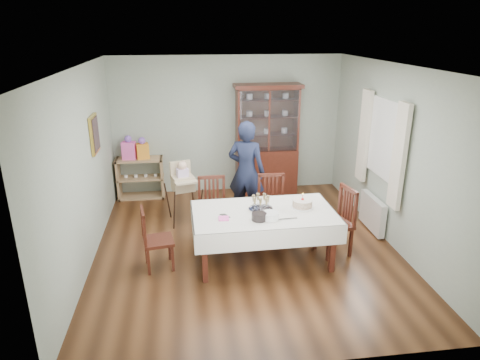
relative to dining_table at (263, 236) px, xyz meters
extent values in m
plane|color=#593319|center=(-0.20, 0.43, -0.38)|extent=(5.00, 5.00, 0.00)
plane|color=#9EAA99|center=(-0.20, 2.93, 0.97)|extent=(4.50, 0.00, 4.50)
plane|color=#9EAA99|center=(-2.45, 0.43, 0.97)|extent=(0.00, 5.00, 5.00)
plane|color=#9EAA99|center=(2.05, 0.43, 0.97)|extent=(0.00, 5.00, 5.00)
plane|color=white|center=(-0.20, 0.43, 2.32)|extent=(5.00, 5.00, 0.00)
cube|color=#491B12|center=(0.00, 0.00, 0.34)|extent=(1.92, 1.08, 0.06)
cube|color=silver|center=(0.00, 0.00, 0.37)|extent=(2.02, 1.18, 0.01)
cube|color=#491B12|center=(0.55, 2.69, 0.07)|extent=(1.20, 0.45, 0.90)
cube|color=white|center=(0.55, 2.50, 1.12)|extent=(1.12, 0.01, 1.16)
cube|color=#491B12|center=(0.55, 2.69, 1.76)|extent=(1.30, 0.48, 0.07)
cube|color=tan|center=(-1.95, 2.71, -0.36)|extent=(0.90, 0.38, 0.04)
cube|color=tan|center=(-1.95, 2.71, 0.02)|extent=(0.90, 0.38, 0.03)
cube|color=tan|center=(-1.95, 2.71, 0.40)|extent=(0.90, 0.38, 0.04)
cube|color=tan|center=(-2.37, 2.71, 0.02)|extent=(0.04, 0.38, 0.80)
cube|color=tan|center=(-1.53, 2.71, 0.02)|extent=(0.04, 0.38, 0.80)
cube|color=gold|center=(-2.42, 1.23, 1.27)|extent=(0.04, 0.48, 0.58)
cube|color=white|center=(2.02, 0.73, 1.17)|extent=(0.04, 1.02, 1.22)
cube|color=silver|center=(1.96, 0.11, 1.07)|extent=(0.07, 0.30, 1.55)
cube|color=silver|center=(1.96, 1.35, 1.07)|extent=(0.07, 0.30, 1.55)
cube|color=white|center=(1.96, 0.73, -0.08)|extent=(0.10, 0.80, 0.55)
cube|color=#491B12|center=(-0.67, 0.72, 0.07)|extent=(0.45, 0.45, 0.05)
cube|color=#491B12|center=(-0.67, 0.93, 0.35)|extent=(0.43, 0.04, 0.53)
cube|color=#491B12|center=(0.28, 0.72, 0.07)|extent=(0.47, 0.47, 0.05)
cube|color=#491B12|center=(0.29, 0.93, 0.35)|extent=(0.43, 0.06, 0.53)
cube|color=#491B12|center=(-1.48, -0.01, 0.02)|extent=(0.46, 0.46, 0.05)
cube|color=#491B12|center=(-1.66, -0.04, 0.27)|extent=(0.10, 0.38, 0.47)
cube|color=#491B12|center=(1.06, 0.07, 0.08)|extent=(0.54, 0.54, 0.05)
cube|color=#491B12|center=(1.26, 0.12, 0.36)|extent=(0.13, 0.43, 0.54)
imported|color=black|center=(-0.04, 1.43, 0.49)|extent=(0.76, 0.65, 1.75)
cube|color=#C5B189|center=(-1.12, 1.52, 0.30)|extent=(0.42, 0.39, 0.25)
cube|color=#C5B189|center=(-1.12, 1.52, 0.51)|extent=(0.36, 0.15, 0.29)
cube|color=#C5B189|center=(-1.12, 1.52, 0.38)|extent=(0.41, 0.26, 0.03)
cube|color=silver|center=(-1.12, 1.52, 0.47)|extent=(0.22, 0.19, 0.19)
sphere|color=beige|center=(-1.12, 1.52, 0.61)|extent=(0.16, 0.16, 0.16)
cylinder|color=silver|center=(-0.03, 0.08, 0.38)|extent=(0.34, 0.34, 0.01)
torus|color=silver|center=(-0.03, 0.08, 0.39)|extent=(0.35, 0.35, 0.01)
cylinder|color=white|center=(0.57, 0.07, 0.38)|extent=(0.32, 0.32, 0.02)
cylinder|color=brown|center=(0.57, 0.07, 0.44)|extent=(0.28, 0.28, 0.10)
cylinder|color=silver|center=(0.57, 0.07, 0.49)|extent=(0.28, 0.28, 0.01)
cylinder|color=#F24C4C|center=(0.57, 0.07, 0.54)|extent=(0.01, 0.01, 0.08)
sphere|color=yellow|center=(0.57, 0.07, 0.59)|extent=(0.02, 0.02, 0.02)
cylinder|color=black|center=(-0.11, -0.26, 0.42)|extent=(0.21, 0.21, 0.10)
cylinder|color=white|center=(0.04, -0.25, 0.42)|extent=(0.30, 0.30, 0.10)
cube|color=#FF5DBE|center=(-0.58, -0.17, 0.38)|extent=(0.15, 0.15, 0.02)
cube|color=silver|center=(0.25, -0.29, 0.38)|extent=(0.31, 0.05, 0.01)
cube|color=#FF5DBE|center=(-2.12, 2.69, 0.58)|extent=(0.27, 0.19, 0.34)
sphere|color=#E533B2|center=(-2.12, 2.69, 0.81)|extent=(0.14, 0.14, 0.14)
cube|color=orange|center=(-1.86, 2.69, 0.56)|extent=(0.26, 0.21, 0.30)
sphere|color=#E533B2|center=(-1.86, 2.69, 0.77)|extent=(0.14, 0.14, 0.14)
camera|label=1|loc=(-1.05, -5.37, 2.81)|focal=32.00mm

